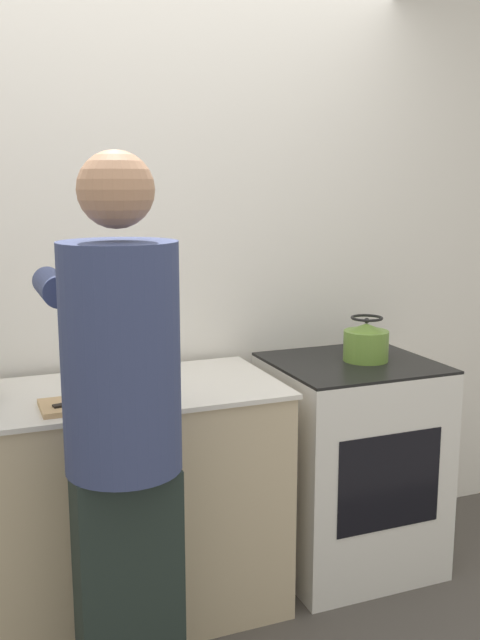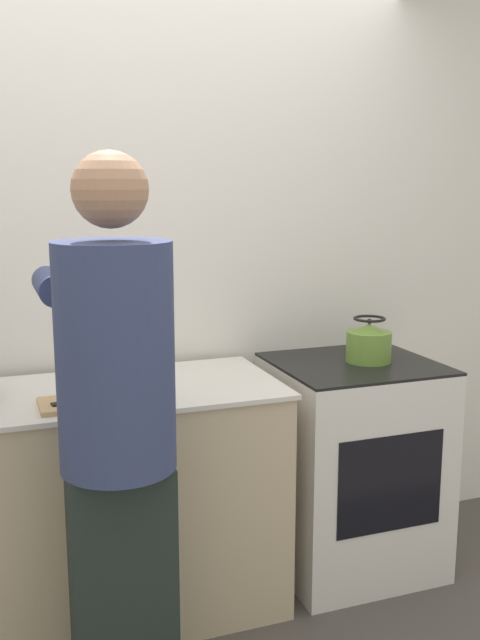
# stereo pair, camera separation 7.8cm
# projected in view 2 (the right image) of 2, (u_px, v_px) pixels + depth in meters

# --- Properties ---
(wall_back) EXTENTS (8.00, 0.05, 2.60)m
(wall_back) POSITION_uv_depth(u_px,v_px,m) (129.00, 274.00, 3.02)
(wall_back) COLOR white
(wall_back) RESTS_ON ground_plane
(counter) EXTENTS (1.72, 0.64, 0.92)m
(counter) POSITION_uv_depth(u_px,v_px,m) (58.00, 511.00, 2.70)
(counter) COLOR #C6B28E
(counter) RESTS_ON ground_plane
(oven) EXTENTS (0.67, 0.63, 0.93)m
(oven) POSITION_uv_depth(u_px,v_px,m) (352.00, 465.00, 3.13)
(oven) COLOR silver
(oven) RESTS_ON ground_plane
(person) EXTENTS (0.40, 0.63, 1.77)m
(person) POSITION_uv_depth(u_px,v_px,m) (117.00, 423.00, 2.16)
(person) COLOR #1E2925
(person) RESTS_ON ground_plane
(cutting_board) EXTENTS (0.38, 0.19, 0.02)m
(cutting_board) POSITION_uv_depth(u_px,v_px,m) (94.00, 402.00, 2.50)
(cutting_board) COLOR tan
(cutting_board) RESTS_ON counter
(knife) EXTENTS (0.22, 0.07, 0.01)m
(knife) POSITION_uv_depth(u_px,v_px,m) (81.00, 401.00, 2.47)
(knife) COLOR silver
(knife) RESTS_ON cutting_board
(kettle) EXTENTS (0.19, 0.19, 0.19)m
(kettle) POSITION_uv_depth(u_px,v_px,m) (369.00, 343.00, 3.04)
(kettle) COLOR olive
(kettle) RESTS_ON oven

